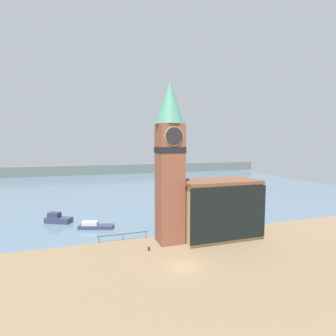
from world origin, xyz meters
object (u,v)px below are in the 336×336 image
pier_building (219,209)px  mooring_bollard_near (149,248)px  boat_near (95,226)px  clock_tower (170,158)px  boat_far (58,219)px

pier_building → mooring_bollard_near: size_ratio=20.52×
boat_near → clock_tower: bearing=-26.1°
boat_far → boat_near: bearing=-13.0°
clock_tower → pier_building: size_ratio=1.92×
boat_far → mooring_bollard_near: (13.74, -19.13, -0.42)m
pier_building → boat_far: pier_building is taller
pier_building → boat_near: pier_building is taller
mooring_bollard_near → clock_tower: bearing=31.4°
boat_far → mooring_bollard_near: size_ratio=8.65×
boat_near → boat_far: boat_far is taller
clock_tower → mooring_bollard_near: bearing=-148.6°
pier_building → boat_far: (-26.17, 17.28, -4.08)m
clock_tower → boat_near: size_ratio=3.78×
clock_tower → boat_far: 27.40m
pier_building → boat_near: 22.85m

